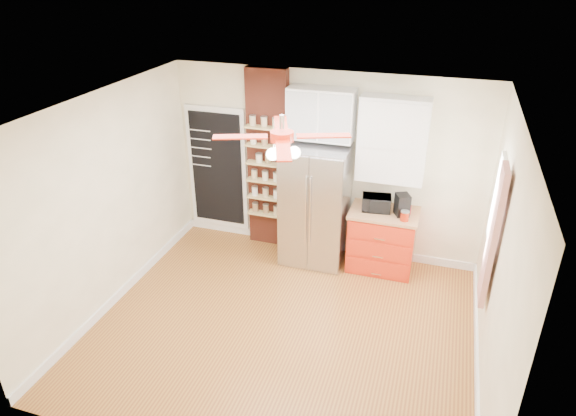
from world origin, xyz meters
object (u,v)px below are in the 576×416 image
(coffee_maker, at_px, (402,205))
(canister_left, at_px, (405,216))
(red_cabinet, at_px, (382,240))
(fridge, at_px, (315,205))
(pantry_jar_oats, at_px, (259,158))
(ceiling_fan, at_px, (282,137))
(toaster_oven, at_px, (376,203))

(coffee_maker, relative_size, canister_left, 2.41)
(red_cabinet, height_order, canister_left, canister_left)
(fridge, distance_m, pantry_jar_oats, 1.06)
(red_cabinet, relative_size, ceiling_fan, 0.67)
(red_cabinet, bearing_deg, coffee_maker, -5.48)
(fridge, distance_m, red_cabinet, 1.06)
(red_cabinet, relative_size, canister_left, 7.55)
(coffee_maker, bearing_deg, fridge, 156.86)
(canister_left, bearing_deg, red_cabinet, 148.12)
(pantry_jar_oats, bearing_deg, toaster_oven, -2.67)
(red_cabinet, distance_m, ceiling_fan, 2.75)
(toaster_oven, height_order, canister_left, toaster_oven)
(red_cabinet, distance_m, pantry_jar_oats, 2.10)
(red_cabinet, xyz_separation_m, ceiling_fan, (-0.92, -1.68, 1.97))
(red_cabinet, bearing_deg, ceiling_fan, -118.71)
(ceiling_fan, bearing_deg, pantry_jar_oats, 117.86)
(canister_left, height_order, pantry_jar_oats, pantry_jar_oats)
(red_cabinet, relative_size, coffee_maker, 3.14)
(ceiling_fan, height_order, canister_left, ceiling_fan)
(red_cabinet, distance_m, canister_left, 0.61)
(fridge, xyz_separation_m, ceiling_fan, (0.05, -1.63, 1.55))
(toaster_oven, relative_size, coffee_maker, 1.30)
(red_cabinet, height_order, pantry_jar_oats, pantry_jar_oats)
(toaster_oven, bearing_deg, ceiling_fan, -123.69)
(toaster_oven, bearing_deg, pantry_jar_oats, 168.92)
(fridge, distance_m, toaster_oven, 0.86)
(fridge, xyz_separation_m, red_cabinet, (0.97, 0.05, -0.42))
(fridge, distance_m, coffee_maker, 1.21)
(fridge, relative_size, toaster_oven, 4.50)
(toaster_oven, xyz_separation_m, canister_left, (0.41, -0.19, -0.05))
(ceiling_fan, bearing_deg, canister_left, 51.24)
(ceiling_fan, distance_m, pantry_jar_oats, 2.23)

